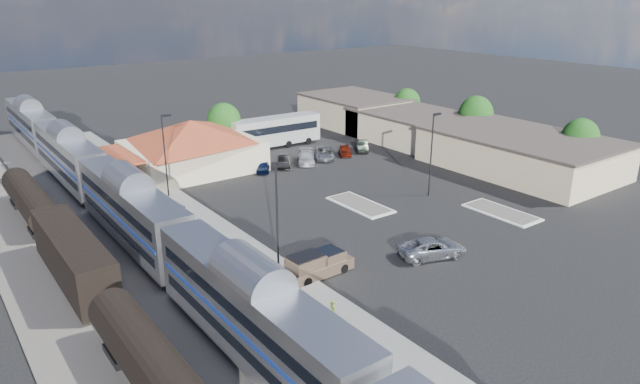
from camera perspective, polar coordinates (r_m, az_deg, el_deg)
ground at (r=55.21m, az=2.18°, el=-2.81°), size 280.00×280.00×0.00m
railbed at (r=53.38m, az=-21.59°, el=-4.97°), size 16.00×100.00×0.12m
platform at (r=54.20m, az=-11.87°, el=-3.56°), size 5.50×92.00×0.18m
passenger_train at (r=51.72m, az=-18.35°, el=-1.98°), size 3.00×104.00×5.55m
freight_cars at (r=46.69m, az=-23.41°, el=-6.22°), size 2.80×46.00×4.00m
station_depot at (r=71.77m, az=-12.74°, el=4.60°), size 18.35×12.24×6.20m
buildings_east at (r=82.92m, az=11.35°, el=6.04°), size 14.40×51.40×4.80m
traffic_island_south at (r=58.98m, az=4.02°, el=-1.25°), size 3.30×7.50×0.21m
traffic_island_north at (r=59.65m, az=17.69°, el=-1.92°), size 3.30×7.50×0.21m
lamp_plat_s at (r=42.82m, az=-4.22°, el=-1.88°), size 1.08×0.25×9.00m
lamp_plat_n at (r=61.74m, az=-15.21°, el=4.15°), size 1.08×0.25×9.00m
lamp_lot at (r=61.42m, az=11.16°, el=4.39°), size 1.08×0.25×9.00m
tree_east_a at (r=76.97m, az=24.56°, el=4.89°), size 4.56×4.56×6.42m
tree_east_b at (r=85.56m, az=15.32°, el=7.48°), size 4.94×4.94×6.96m
tree_east_c at (r=94.79m, az=8.68°, el=8.76°), size 4.41×4.41×6.21m
tree_depot at (r=79.97m, az=-9.59°, el=6.96°), size 4.71×4.71×6.63m
pickup_truck at (r=44.44m, az=-0.15°, el=-7.23°), size 5.72×2.31×1.95m
suv at (r=48.33m, az=11.18°, el=-5.51°), size 6.29×4.40×1.59m
coach_bus at (r=81.04m, az=-4.50°, el=6.20°), size 13.44×3.38×4.28m
person_a at (r=38.21m, az=1.28°, el=-11.87°), size 0.51×0.67×1.64m
person_b at (r=55.34m, az=-13.48°, el=-2.12°), size 0.72×0.90×1.77m
parked_car_a at (r=70.19m, az=-5.66°, el=2.55°), size 3.51×3.91×1.28m
parked_car_b at (r=72.01m, az=-3.60°, el=3.10°), size 3.63×4.45×1.43m
parked_car_c at (r=73.47m, az=-1.37°, el=3.48°), size 4.52×5.32×1.46m
parked_car_d at (r=75.51m, az=0.49°, el=3.92°), size 5.09×5.64×1.46m
parked_car_e at (r=77.20m, az=2.53°, el=4.19°), size 3.47×4.03×1.31m
parked_car_f at (r=79.38m, az=4.21°, el=4.63°), size 3.70×4.44×1.43m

